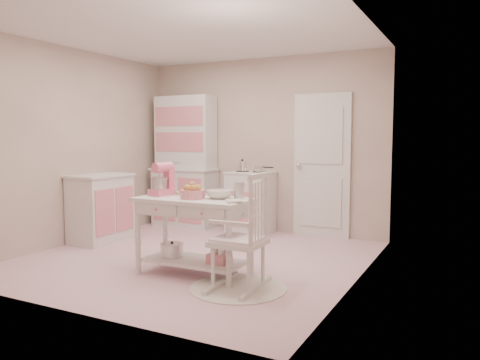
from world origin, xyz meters
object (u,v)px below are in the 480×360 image
Objects in this scene: hutch at (184,161)px; stove at (251,203)px; stand_mixer at (161,180)px; bread_basket at (193,194)px; rocking_chair at (238,231)px; work_table at (194,236)px; base_cabinet at (101,208)px.

hutch reaches higher than stove.
bread_basket is (0.44, -0.07, -0.12)m from stand_mixer.
hutch is 6.12× the size of stand_mixer.
hutch is 2.77m from bread_basket.
hutch is 1.33m from stove.
stand_mixer reaches higher than rocking_chair.
rocking_chair is at bearing -18.41° from work_table.
base_cabinet is at bearing -137.96° from stove.
hutch is 2.47m from stand_mixer.
bread_basket is (-0.60, 0.16, 0.30)m from rocking_chair.
hutch is 2.79m from work_table.
stove is 2.13m from base_cabinet.
stove is at bearing 110.65° from rocking_chair.
work_table is at bearing 8.59° from stand_mixer.
work_table is at bearing 159.06° from rocking_chair.
base_cabinet is at bearing 159.85° from work_table.
stand_mixer is 0.46m from bread_basket.
stove is at bearing 100.17° from work_table.
stove is at bearing 100.39° from stand_mixer.
base_cabinet is 3.68× the size of bread_basket.
stove and base_cabinet have the same top height.
rocking_chair is 3.24× the size of stand_mixer.
rocking_chair is at bearing -66.82° from stove.
rocking_chair is at bearing -19.73° from base_cabinet.
stove reaches higher than bread_basket.
base_cabinet is 0.77× the size of work_table.
rocking_chair is 4.40× the size of bread_basket.
base_cabinet is at bearing -104.55° from hutch.
stand_mixer is at bearing -61.86° from hutch.
base_cabinet is 2.10m from work_table.
rocking_chair is 0.92× the size of work_table.
rocking_chair is 1.15m from stand_mixer.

